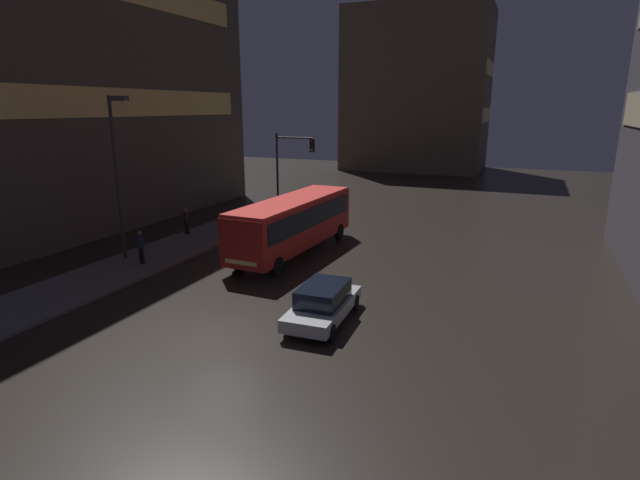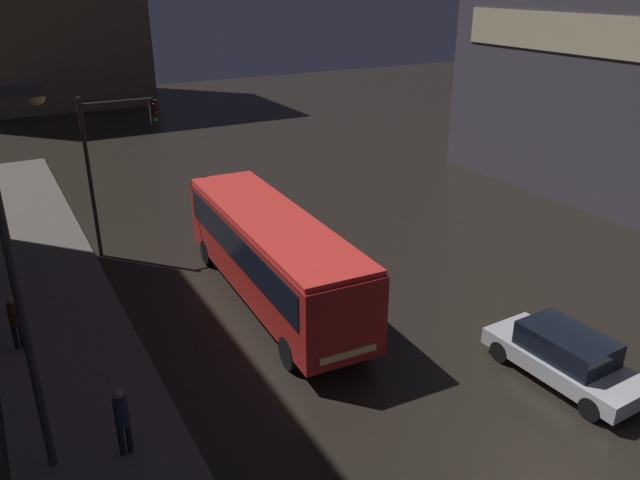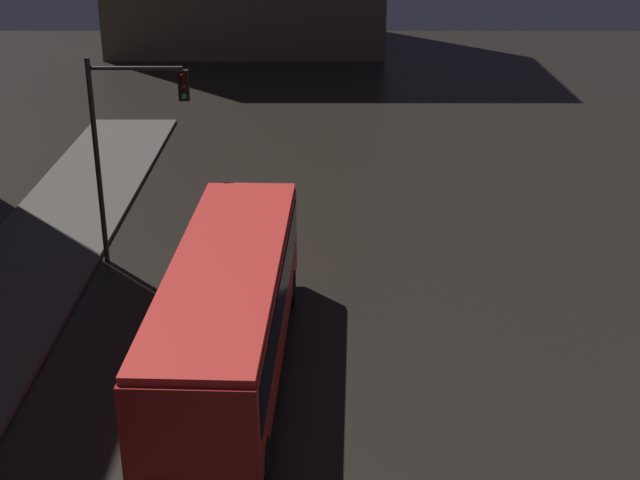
{
  "view_description": "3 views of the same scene",
  "coord_description": "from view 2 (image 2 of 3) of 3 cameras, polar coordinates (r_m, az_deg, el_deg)",
  "views": [
    {
      "loc": [
        9.99,
        -14.42,
        8.18
      ],
      "look_at": [
        -0.13,
        9.72,
        1.21
      ],
      "focal_mm": 28.0,
      "sensor_mm": 36.0,
      "label": 1
    },
    {
      "loc": [
        -10.12,
        -7.14,
        10.55
      ],
      "look_at": [
        -0.25,
        10.76,
        1.89
      ],
      "focal_mm": 35.0,
      "sensor_mm": 36.0,
      "label": 2
    },
    {
      "loc": [
        -0.01,
        -8.13,
        11.56
      ],
      "look_at": [
        0.02,
        13.35,
        2.5
      ],
      "focal_mm": 50.0,
      "sensor_mm": 36.0,
      "label": 3
    }
  ],
  "objects": [
    {
      "name": "pedestrian_near",
      "position": [
        15.62,
        -17.66,
        -15.19
      ],
      "size": [
        0.46,
        0.46,
        1.77
      ],
      "rotation": [
        0.0,
        0.0,
        3.7
      ],
      "color": "black",
      "rests_on": "sidewalk_left"
    },
    {
      "name": "car_taxi",
      "position": [
        19.01,
        21.49,
        -9.8
      ],
      "size": [
        2.06,
        4.59,
        1.5
      ],
      "rotation": [
        0.0,
        0.0,
        3.19
      ],
      "color": "#B7B7BC",
      "rests_on": "ground"
    },
    {
      "name": "bus_near",
      "position": [
        21.3,
        -4.42,
        -0.88
      ],
      "size": [
        2.99,
        10.92,
        3.18
      ],
      "rotation": [
        0.0,
        0.0,
        3.1
      ],
      "color": "#AD1E19",
      "rests_on": "ground"
    },
    {
      "name": "traffic_light_main",
      "position": [
        25.83,
        -18.46,
        7.82
      ],
      "size": [
        2.98,
        0.35,
        6.44
      ],
      "color": "#2D2D2D",
      "rests_on": "ground"
    },
    {
      "name": "street_lamp_sidewalk",
      "position": [
        13.71,
        -25.88,
        0.1
      ],
      "size": [
        1.25,
        0.36,
        8.62
      ],
      "color": "#2D2D2D",
      "rests_on": "sidewalk_left"
    },
    {
      "name": "ground_plane",
      "position": [
        16.27,
        20.64,
        -19.26
      ],
      "size": [
        120.0,
        120.0,
        0.0
      ],
      "primitive_type": "plane",
      "color": "black"
    },
    {
      "name": "sidewalk_left",
      "position": [
        20.12,
        -21.62,
        -10.24
      ],
      "size": [
        4.0,
        48.0,
        0.15
      ],
      "color": "#56514C",
      "rests_on": "ground"
    },
    {
      "name": "pedestrian_mid",
      "position": [
        20.82,
        -26.13,
        -6.5
      ],
      "size": [
        0.46,
        0.46,
        1.69
      ],
      "rotation": [
        0.0,
        0.0,
        5.33
      ],
      "color": "black",
      "rests_on": "sidewalk_left"
    }
  ]
}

